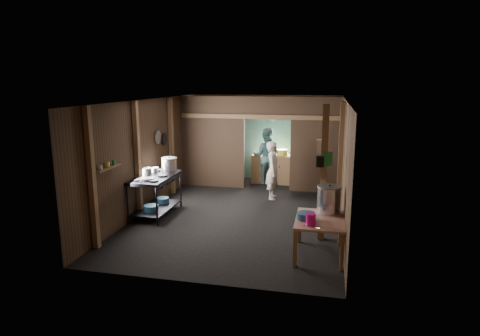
% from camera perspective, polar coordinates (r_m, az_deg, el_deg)
% --- Properties ---
extents(floor, '(4.50, 7.00, 0.00)m').
position_cam_1_polar(floor, '(9.63, 0.26, -6.17)').
color(floor, black).
rests_on(floor, ground).
extents(ceiling, '(4.50, 7.00, 0.00)m').
position_cam_1_polar(ceiling, '(9.15, 0.27, 9.48)').
color(ceiling, black).
rests_on(ceiling, ground).
extents(wall_back, '(4.50, 0.00, 2.60)m').
position_cam_1_polar(wall_back, '(12.70, 3.57, 4.30)').
color(wall_back, '#443121').
rests_on(wall_back, ground).
extents(wall_front, '(4.50, 0.00, 2.60)m').
position_cam_1_polar(wall_front, '(6.02, -6.74, -4.57)').
color(wall_front, '#443121').
rests_on(wall_front, ground).
extents(wall_left, '(0.00, 7.00, 2.60)m').
position_cam_1_polar(wall_left, '(10.01, -12.45, 1.93)').
color(wall_left, '#443121').
rests_on(wall_left, ground).
extents(wall_right, '(0.00, 7.00, 2.60)m').
position_cam_1_polar(wall_right, '(9.11, 14.24, 0.86)').
color(wall_right, '#443121').
rests_on(wall_right, ground).
extents(partition_left, '(1.85, 0.10, 2.60)m').
position_cam_1_polar(partition_left, '(11.73, -3.84, 3.64)').
color(partition_left, '#463021').
rests_on(partition_left, floor).
extents(partition_right, '(1.35, 0.10, 2.60)m').
position_cam_1_polar(partition_right, '(11.28, 10.49, 3.13)').
color(partition_right, '#463021').
rests_on(partition_right, floor).
extents(partition_header, '(1.30, 0.10, 0.60)m').
position_cam_1_polar(partition_header, '(11.29, 3.88, 8.42)').
color(partition_header, '#463021').
rests_on(partition_header, wall_back).
extents(turquoise_panel, '(4.40, 0.06, 2.50)m').
position_cam_1_polar(turquoise_panel, '(12.65, 3.52, 4.04)').
color(turquoise_panel, '#65B0B1').
rests_on(turquoise_panel, wall_back).
extents(back_counter, '(1.20, 0.50, 0.85)m').
position_cam_1_polar(back_counter, '(12.28, 4.51, -0.14)').
color(back_counter, brown).
rests_on(back_counter, floor).
extents(wall_clock, '(0.20, 0.03, 0.20)m').
position_cam_1_polar(wall_clock, '(12.50, 4.67, 6.92)').
color(wall_clock, silver).
rests_on(wall_clock, wall_back).
extents(post_left_a, '(0.10, 0.12, 2.60)m').
position_cam_1_polar(post_left_a, '(7.74, -19.97, -1.47)').
color(post_left_a, brown).
rests_on(post_left_a, floor).
extents(post_left_b, '(0.10, 0.12, 2.60)m').
position_cam_1_polar(post_left_b, '(9.27, -14.10, 1.05)').
color(post_left_b, brown).
rests_on(post_left_b, floor).
extents(post_left_c, '(0.10, 0.12, 2.60)m').
position_cam_1_polar(post_left_c, '(11.07, -9.54, 3.00)').
color(post_left_c, brown).
rests_on(post_left_c, floor).
extents(post_right, '(0.10, 0.12, 2.60)m').
position_cam_1_polar(post_right, '(8.91, 13.83, 0.63)').
color(post_right, brown).
rests_on(post_right, floor).
extents(post_free, '(0.12, 0.12, 2.60)m').
position_cam_1_polar(post_free, '(7.83, 11.59, -0.82)').
color(post_free, brown).
rests_on(post_free, floor).
extents(cross_beam, '(4.40, 0.12, 0.12)m').
position_cam_1_polar(cross_beam, '(11.30, 2.56, 7.17)').
color(cross_beam, brown).
rests_on(cross_beam, wall_left).
extents(pan_lid_big, '(0.03, 0.34, 0.34)m').
position_cam_1_polar(pan_lid_big, '(10.30, -11.41, 4.23)').
color(pan_lid_big, gray).
rests_on(pan_lid_big, wall_left).
extents(pan_lid_small, '(0.03, 0.30, 0.30)m').
position_cam_1_polar(pan_lid_small, '(10.68, -10.53, 3.99)').
color(pan_lid_small, black).
rests_on(pan_lid_small, wall_left).
extents(wall_shelf, '(0.14, 0.80, 0.03)m').
position_cam_1_polar(wall_shelf, '(8.12, -17.98, 0.01)').
color(wall_shelf, brown).
rests_on(wall_shelf, wall_left).
extents(jar_white, '(0.07, 0.07, 0.10)m').
position_cam_1_polar(jar_white, '(7.89, -18.92, 0.10)').
color(jar_white, silver).
rests_on(jar_white, wall_shelf).
extents(jar_yellow, '(0.08, 0.08, 0.10)m').
position_cam_1_polar(jar_yellow, '(8.10, -18.01, 0.46)').
color(jar_yellow, '#F6EC43').
rests_on(jar_yellow, wall_shelf).
extents(jar_green, '(0.06, 0.06, 0.10)m').
position_cam_1_polar(jar_green, '(8.29, -17.25, 0.76)').
color(jar_green, '#1E8339').
rests_on(jar_green, wall_shelf).
extents(bag_white, '(0.22, 0.15, 0.32)m').
position_cam_1_polar(bag_white, '(7.82, 11.38, 2.76)').
color(bag_white, silver).
rests_on(bag_white, post_free).
extents(bag_green, '(0.16, 0.12, 0.24)m').
position_cam_1_polar(bag_green, '(7.71, 12.19, 1.24)').
color(bag_green, '#1E8339').
rests_on(bag_green, post_free).
extents(bag_black, '(0.14, 0.10, 0.20)m').
position_cam_1_polar(bag_black, '(7.70, 11.14, 0.89)').
color(bag_black, black).
rests_on(bag_black, post_free).
extents(gas_range, '(0.80, 1.55, 0.91)m').
position_cam_1_polar(gas_range, '(9.52, -11.67, -3.77)').
color(gas_range, black).
rests_on(gas_range, floor).
extents(prep_table, '(0.83, 1.15, 0.68)m').
position_cam_1_polar(prep_table, '(7.36, 11.01, -9.47)').
color(prep_table, tan).
rests_on(prep_table, floor).
extents(stove_pot_large, '(0.41, 0.41, 0.36)m').
position_cam_1_polar(stove_pot_large, '(9.71, -9.84, 0.38)').
color(stove_pot_large, silver).
rests_on(stove_pot_large, gas_range).
extents(stove_pot_med, '(0.27, 0.27, 0.21)m').
position_cam_1_polar(stove_pot_med, '(9.39, -12.94, -0.62)').
color(stove_pot_med, silver).
rests_on(stove_pot_med, gas_range).
extents(stove_saucepan, '(0.19, 0.19, 0.11)m').
position_cam_1_polar(stove_saucepan, '(9.79, -11.84, -0.24)').
color(stove_saucepan, silver).
rests_on(stove_saucepan, gas_range).
extents(frying_pan, '(0.37, 0.56, 0.07)m').
position_cam_1_polar(frying_pan, '(9.05, -12.80, -1.48)').
color(frying_pan, gray).
rests_on(frying_pan, gas_range).
extents(blue_tub_front, '(0.33, 0.33, 0.13)m').
position_cam_1_polar(blue_tub_front, '(9.33, -12.32, -5.49)').
color(blue_tub_front, navy).
rests_on(blue_tub_front, gas_range).
extents(blue_tub_back, '(0.31, 0.31, 0.12)m').
position_cam_1_polar(blue_tub_back, '(9.89, -10.77, -4.44)').
color(blue_tub_back, navy).
rests_on(blue_tub_back, gas_range).
extents(stock_pot, '(0.58, 0.58, 0.51)m').
position_cam_1_polar(stock_pot, '(7.56, 12.31, -4.35)').
color(stock_pot, silver).
rests_on(stock_pot, prep_table).
extents(wash_basin, '(0.31, 0.31, 0.12)m').
position_cam_1_polar(wash_basin, '(7.16, 9.19, -6.64)').
color(wash_basin, navy).
rests_on(wash_basin, prep_table).
extents(pink_bucket, '(0.17, 0.17, 0.19)m').
position_cam_1_polar(pink_bucket, '(6.88, 9.86, -7.10)').
color(pink_bucket, '#E30E88').
rests_on(pink_bucket, prep_table).
extents(knife, '(0.29, 0.14, 0.01)m').
position_cam_1_polar(knife, '(6.81, 10.10, -8.13)').
color(knife, silver).
rests_on(knife, prep_table).
extents(yellow_tub, '(0.32, 0.32, 0.18)m').
position_cam_1_polar(yellow_tub, '(12.14, 5.89, 2.18)').
color(yellow_tub, '#F6EC43').
rests_on(yellow_tub, back_counter).
extents(red_cup, '(0.12, 0.12, 0.14)m').
position_cam_1_polar(red_cup, '(12.23, 2.98, 2.21)').
color(red_cup, '#B3002B').
rests_on(red_cup, back_counter).
extents(cook, '(0.38, 0.56, 1.51)m').
position_cam_1_polar(cook, '(10.56, 4.62, -0.32)').
color(cook, white).
rests_on(cook, floor).
extents(worker_back, '(0.86, 0.70, 1.68)m').
position_cam_1_polar(worker_back, '(12.08, 3.66, 1.67)').
color(worker_back, slate).
rests_on(worker_back, floor).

